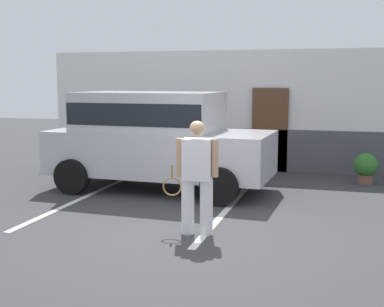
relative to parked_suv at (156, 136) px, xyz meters
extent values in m
plane|color=#38383A|center=(1.45, -2.90, -1.15)|extent=(40.00, 40.00, 0.00)
cube|color=silver|center=(-1.11, -1.40, -1.14)|extent=(0.12, 4.40, 0.01)
cube|color=silver|center=(1.81, -1.40, -1.14)|extent=(0.12, 4.40, 0.01)
cube|color=white|center=(1.45, 3.09, 0.38)|extent=(10.90, 0.30, 3.05)
cube|color=#4C4C51|center=(1.45, 2.89, -0.61)|extent=(9.16, 0.10, 1.07)
cube|color=brown|center=(2.00, 2.87, -0.10)|extent=(0.90, 0.06, 2.10)
cube|color=#B7B7BC|center=(0.11, 0.00, -0.35)|extent=(4.68, 2.10, 0.90)
cube|color=#B7B7BC|center=(-0.14, 0.01, 0.50)|extent=(2.97, 1.88, 0.80)
cube|color=black|center=(-0.14, 0.01, 0.48)|extent=(2.92, 1.90, 0.44)
cylinder|color=black|center=(1.70, 0.88, -0.79)|extent=(0.73, 0.29, 0.72)
cylinder|color=black|center=(1.62, -1.02, -0.79)|extent=(0.73, 0.29, 0.72)
cylinder|color=black|center=(-1.40, 1.01, -0.79)|extent=(0.73, 0.29, 0.72)
cylinder|color=black|center=(-1.48, -0.89, -0.79)|extent=(0.73, 0.29, 0.72)
cylinder|color=white|center=(1.83, -2.85, -0.73)|extent=(0.19, 0.19, 0.83)
cylinder|color=white|center=(1.55, -2.88, -0.73)|extent=(0.19, 0.19, 0.83)
cube|color=white|center=(1.69, -2.86, -0.01)|extent=(0.45, 0.31, 0.62)
sphere|color=tan|center=(1.69, -2.86, 0.45)|extent=(0.23, 0.23, 0.23)
cylinder|color=tan|center=(1.95, -2.83, 0.02)|extent=(0.11, 0.11, 0.56)
cylinder|color=tan|center=(1.43, -2.89, 0.02)|extent=(0.11, 0.11, 0.56)
torus|color=olive|center=(1.30, -2.85, -0.44)|extent=(0.37, 0.06, 0.37)
cylinder|color=olive|center=(1.30, -2.85, -0.21)|extent=(0.03, 0.03, 0.20)
cylinder|color=brown|center=(4.28, 1.84, -1.04)|extent=(0.34, 0.34, 0.21)
sphere|color=#2D6B28|center=(4.28, 1.84, -0.72)|extent=(0.52, 0.52, 0.52)
camera|label=1|loc=(3.72, -10.19, 1.16)|focal=48.76mm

